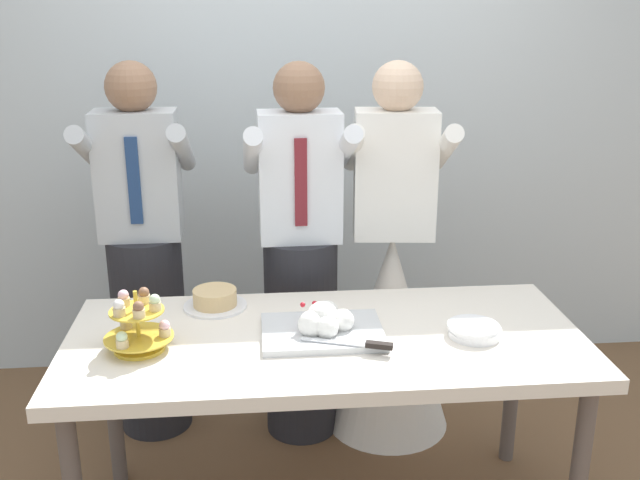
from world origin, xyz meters
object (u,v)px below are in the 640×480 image
dessert_table (325,354)px  person_guest (146,274)px  cupcake_stand (138,325)px  person_bride (390,307)px  round_cake (215,299)px  main_cake_tray (323,325)px  plate_stack (474,330)px  person_groom (301,276)px

dessert_table → person_guest: 1.03m
cupcake_stand → person_bride: (0.99, 0.71, -0.28)m
cupcake_stand → round_cake: 0.41m
main_cake_tray → cupcake_stand: bearing=-175.2°
cupcake_stand → round_cake: cupcake_stand is taller
plate_stack → person_guest: bearing=147.3°
dessert_table → plate_stack: 0.53m
cupcake_stand → person_guest: person_guest is taller
person_groom → person_guest: size_ratio=1.00×
main_cake_tray → person_bride: 0.78m
person_groom → person_bride: 0.43m
main_cake_tray → person_groom: 0.65m
dessert_table → round_cake: bearing=144.6°
main_cake_tray → plate_stack: 0.52m
person_guest → dessert_table: bearing=-45.7°
cupcake_stand → plate_stack: 1.14m
person_groom → person_bride: bearing=1.1°
dessert_table → plate_stack: size_ratio=9.61×
round_cake → person_groom: 0.51m
round_cake → person_groom: bearing=46.3°
dessert_table → plate_stack: (0.51, -0.06, 0.10)m
main_cake_tray → person_bride: bearing=60.9°
plate_stack → round_cake: bearing=159.7°
main_cake_tray → plate_stack: (0.52, -0.05, -0.02)m
person_guest → main_cake_tray: bearing=-46.1°
round_cake → person_guest: person_guest is taller
plate_stack → person_bride: (-0.16, 0.71, -0.21)m
dessert_table → person_guest: bearing=134.3°
person_bride → cupcake_stand: bearing=-144.3°
cupcake_stand → person_guest: (-0.09, 0.79, -0.12)m
cupcake_stand → person_bride: 1.25m
person_bride → person_guest: bearing=175.6°
round_cake → person_groom: person_groom is taller
plate_stack → round_cake: (-0.91, 0.34, 0.01)m
round_cake → main_cake_tray: bearing=-36.1°
person_groom → person_guest: same height
dessert_table → person_guest: (-0.72, 0.74, 0.05)m
cupcake_stand → person_groom: person_groom is taller
dessert_table → person_groom: size_ratio=1.08×
dessert_table → plate_stack: plate_stack is taller
dessert_table → round_cake: (-0.39, 0.28, 0.11)m
round_cake → person_bride: (0.75, 0.37, -0.22)m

